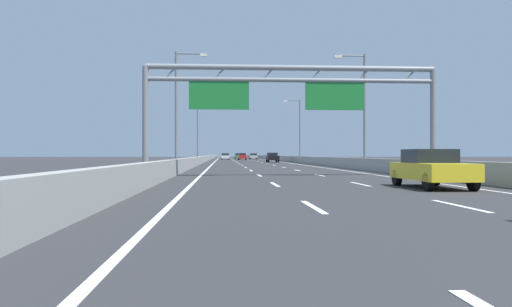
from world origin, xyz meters
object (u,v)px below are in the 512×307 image
Objects in this scene: sign_gantry at (289,92)px; green_car at (238,156)px; silver_car at (253,156)px; streetlamp_right_mid at (362,104)px; black_car at (272,157)px; streetlamp_right_far at (298,127)px; red_car at (242,156)px; streetlamp_left_mid at (179,103)px; streetlamp_left_far at (199,126)px; yellow_car at (431,168)px; white_car at (225,156)px.

sign_gantry is 104.11m from green_car.
green_car is 1.07× the size of silver_car.
streetlamp_right_mid is 37.09m from black_car.
streetlamp_right_far is 2.08× the size of red_car.
streetlamp_left_mid is 1.00× the size of streetlamp_left_far.
green_car is 114.44m from yellow_car.
streetlamp_right_mid is 2.23× the size of yellow_car.
red_car reaches higher than silver_car.
yellow_car is at bearing -68.68° from sign_gantry.
silver_car is at bearing 87.80° from sign_gantry.
sign_gantry is 14.53m from streetlamp_right_mid.
streetlamp_right_mid is (7.66, 12.34, 0.56)m from sign_gantry.
streetlamp_right_mid and streetlamp_left_far have the same top height.
sign_gantry is 49.26m from black_car.
streetlamp_right_mid is 2.19× the size of white_car.
yellow_car is at bearing -99.06° from streetlamp_right_mid.
streetlamp_left_far is at bearing -97.62° from green_car.
streetlamp_left_far reaches higher than white_car.
yellow_car is at bearing -63.49° from streetlamp_left_mid.
streetlamp_left_far is (-7.27, 47.55, 0.56)m from sign_gantry.
streetlamp_left_far is 2.24× the size of silver_car.
streetlamp_right_mid is 81.57m from silver_car.
sign_gantry is at bearing -92.20° from silver_car.
red_car is 1.05× the size of white_car.
streetlamp_right_far is at bearing 86.42° from yellow_car.
yellow_car is at bearing -93.58° from streetlamp_right_far.
sign_gantry is at bearing -99.15° from streetlamp_right_far.
sign_gantry reaches higher than yellow_car.
yellow_car is (-3.62, -22.69, -4.66)m from streetlamp_right_mid.
streetlamp_left_mid reaches higher than green_car.
silver_car is at bearing 82.39° from streetlamp_left_mid.
streetlamp_right_mid is 1.00× the size of streetlamp_left_far.
streetlamp_left_mid is at bearing -112.98° from streetlamp_right_far.
streetlamp_left_far is at bearing 180.00° from streetlamp_right_far.
streetlamp_left_mid is at bearing -94.71° from green_car.
streetlamp_right_mid is at bearing 0.00° from streetlamp_left_mid.
black_car is (-0.19, 59.29, 0.02)m from yellow_car.
streetlamp_left_far is 57.17m from green_car.
red_car is at bearing -89.68° from green_car.
red_car is (7.68, 68.32, -4.63)m from streetlamp_left_mid.
green_car is at bearing 85.29° from streetlamp_left_mid.
streetlamp_left_mid is 2.23× the size of yellow_car.
streetlamp_right_mid is at bearing -90.00° from streetlamp_right_far.
streetlamp_left_mid is (-7.27, 12.34, 0.56)m from sign_gantry.
yellow_car is (11.31, -22.69, -4.66)m from streetlamp_left_mid.
streetlamp_right_far is 2.19× the size of white_car.
streetlamp_left_mid is 73.18m from white_car.
streetlamp_right_far is 2.24× the size of black_car.
streetlamp_right_far is at bearing -84.97° from silver_car.
streetlamp_left_mid is 82.19m from silver_car.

